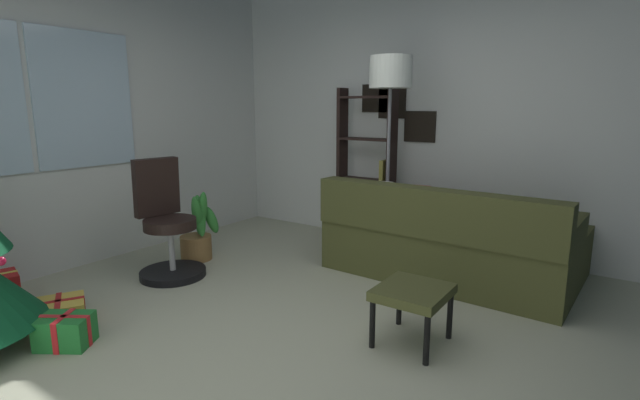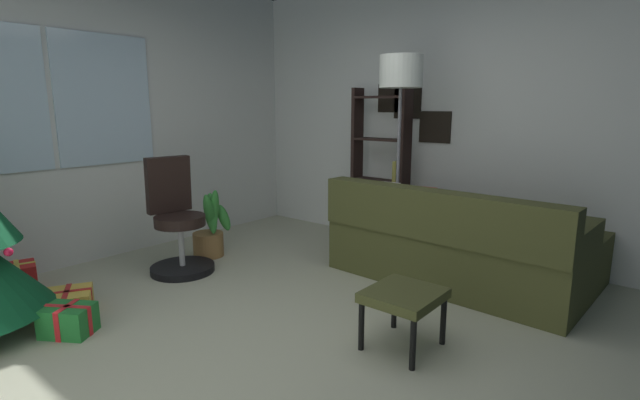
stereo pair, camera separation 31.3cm
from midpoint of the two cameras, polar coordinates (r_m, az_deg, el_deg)
ground_plane at (r=3.17m, az=-0.42°, el=-17.08°), size 4.75×5.03×0.10m
wall_back_with_windows at (r=4.85m, az=-24.72°, el=9.45°), size 4.75×0.12×2.76m
wall_right_with_frames at (r=4.90m, az=18.49°, el=9.83°), size 0.12×5.03×2.76m
couch at (r=4.14m, az=19.35°, el=-5.48°), size 1.42×2.07×0.83m
footstool at (r=2.97m, az=13.22°, el=-11.70°), size 0.44×0.41×0.37m
gift_box_red at (r=4.39m, az=-31.17°, el=-8.20°), size 0.31×0.33×0.23m
gift_box_green at (r=3.46m, az=-26.05°, el=-13.08°), size 0.35×0.37×0.20m
gift_box_gold at (r=3.81m, az=-26.32°, el=-11.12°), size 0.42×0.42×0.17m
office_chair at (r=4.31m, az=-15.00°, el=-3.26°), size 0.56×0.56×1.02m
bookshelf at (r=5.04m, az=9.10°, el=2.74°), size 0.18×0.64×1.65m
floor_lamp at (r=4.34m, az=11.90°, el=13.45°), size 0.38×0.38×1.90m
potted_plant at (r=4.70m, az=-11.32°, el=-3.79°), size 0.39×0.33×0.69m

